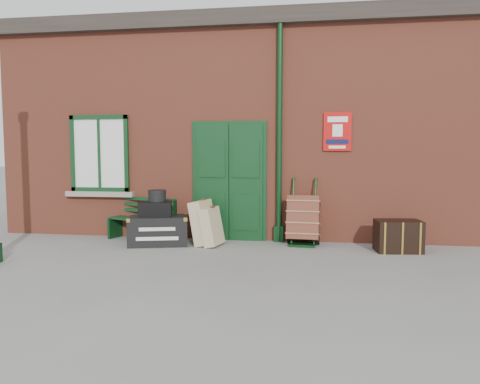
% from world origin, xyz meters
% --- Properties ---
extents(ground, '(80.00, 80.00, 0.00)m').
position_xyz_m(ground, '(0.00, 0.00, 0.00)').
color(ground, gray).
rests_on(ground, ground).
extents(station_building, '(10.30, 4.30, 4.36)m').
position_xyz_m(station_building, '(-0.00, 3.49, 2.16)').
color(station_building, '#9C4832').
rests_on(station_building, ground).
extents(bench, '(1.41, 0.85, 0.84)m').
position_xyz_m(bench, '(-1.92, 1.20, 0.42)').
color(bench, '#0E3417').
rests_on(bench, ground).
extents(houdini_trunk, '(1.16, 0.83, 0.52)m').
position_xyz_m(houdini_trunk, '(-1.49, 0.79, 0.26)').
color(houdini_trunk, black).
rests_on(houdini_trunk, ground).
extents(strongbox, '(0.67, 0.56, 0.26)m').
position_xyz_m(strongbox, '(-1.54, 0.79, 0.66)').
color(strongbox, black).
rests_on(strongbox, houdini_trunk).
extents(hatbox, '(0.39, 0.39, 0.21)m').
position_xyz_m(hatbox, '(-1.51, 0.82, 0.89)').
color(hatbox, black).
rests_on(hatbox, strongbox).
extents(suitcase_back, '(0.46, 0.62, 0.82)m').
position_xyz_m(suitcase_back, '(-0.69, 0.94, 0.41)').
color(suitcase_back, tan).
rests_on(suitcase_back, ground).
extents(suitcase_front, '(0.42, 0.56, 0.70)m').
position_xyz_m(suitcase_front, '(-0.51, 0.84, 0.35)').
color(suitcase_front, tan).
rests_on(suitcase_front, ground).
extents(porter_trolley, '(0.61, 0.65, 1.18)m').
position_xyz_m(porter_trolley, '(1.11, 1.23, 0.46)').
color(porter_trolley, black).
rests_on(porter_trolley, ground).
extents(dark_trunk, '(0.79, 0.57, 0.53)m').
position_xyz_m(dark_trunk, '(2.71, 0.86, 0.27)').
color(dark_trunk, black).
rests_on(dark_trunk, ground).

